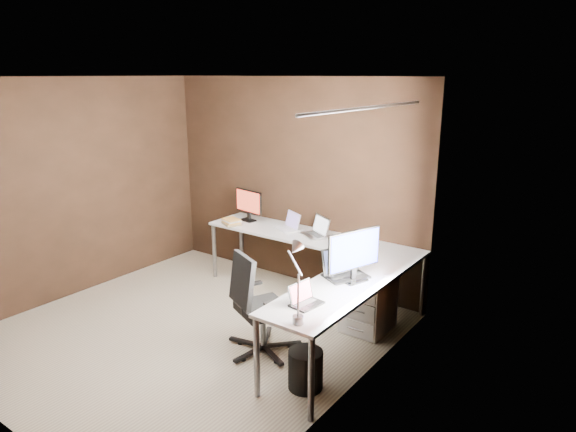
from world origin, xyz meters
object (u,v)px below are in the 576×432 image
object	(u,v)px
laptop_white	(289,226)
laptop_silver	(317,231)
drawer_pedestal	(369,301)
wastebasket	(305,369)
laptop_black_big	(344,270)
monitor_right	(354,253)
desk_lamp	(296,271)
laptop_black_small	(304,300)
monitor_left	(249,203)
book_stack	(231,222)
office_chair	(260,323)

from	to	relation	value
laptop_white	laptop_silver	distance (m)	0.40
drawer_pedestal	laptop_silver	distance (m)	1.09
wastebasket	laptop_silver	bearing A→B (deg)	120.36
laptop_black_big	wastebasket	size ratio (longest dim) A/B	1.39
drawer_pedestal	laptop_white	size ratio (longest dim) A/B	1.66
monitor_right	desk_lamp	world-z (taller)	desk_lamp
drawer_pedestal	laptop_black_small	bearing A→B (deg)	-89.19
monitor_left	laptop_black_small	bearing A→B (deg)	-30.83
laptop_white	laptop_black_small	size ratio (longest dim) A/B	1.29
monitor_left	laptop_black_big	size ratio (longest dim) A/B	0.97
drawer_pedestal	laptop_black_small	world-z (taller)	laptop_black_small
desk_lamp	wastebasket	world-z (taller)	desk_lamp
laptop_black_small	book_stack	world-z (taller)	laptop_black_small
laptop_silver	laptop_black_small	distance (m)	1.83
monitor_right	desk_lamp	bearing A→B (deg)	-160.02
laptop_black_big	book_stack	size ratio (longest dim) A/B	1.61
drawer_pedestal	laptop_white	distance (m)	1.44
drawer_pedestal	monitor_right	xyz separation A→B (m)	(0.10, -0.53, 0.70)
laptop_black_big	desk_lamp	xyz separation A→B (m)	(0.13, -0.96, 0.33)
laptop_black_small	office_chair	size ratio (longest dim) A/B	0.29
office_chair	drawer_pedestal	bearing A→B (deg)	83.21
laptop_black_small	monitor_left	bearing A→B (deg)	58.61
laptop_silver	wastebasket	world-z (taller)	laptop_silver
monitor_left	monitor_right	world-z (taller)	monitor_right
monitor_left	office_chair	world-z (taller)	monitor_left
wastebasket	laptop_black_small	bearing A→B (deg)	138.51
laptop_black_big	monitor_right	bearing A→B (deg)	-85.13
monitor_left	laptop_silver	distance (m)	1.05
laptop_white	book_stack	distance (m)	0.74
monitor_right	laptop_silver	size ratio (longest dim) A/B	1.37
laptop_black_small	desk_lamp	distance (m)	0.43
laptop_white	desk_lamp	world-z (taller)	desk_lamp
laptop_white	wastebasket	world-z (taller)	laptop_white
wastebasket	desk_lamp	bearing A→B (deg)	-78.37
laptop_black_big	office_chair	size ratio (longest dim) A/B	0.47
laptop_silver	desk_lamp	bearing A→B (deg)	-32.44
laptop_black_small	book_stack	xyz separation A→B (m)	(-2.01, 1.35, -0.01)
desk_lamp	office_chair	distance (m)	1.18
office_chair	laptop_silver	bearing A→B (deg)	126.03
laptop_silver	wastebasket	xyz separation A→B (m)	(0.95, -1.63, -0.61)
laptop_white	laptop_black_big	size ratio (longest dim) A/B	0.78
drawer_pedestal	monitor_right	bearing A→B (deg)	-79.56
laptop_black_big	book_stack	world-z (taller)	laptop_black_big
laptop_white	monitor_left	bearing A→B (deg)	-155.11
laptop_silver	wastebasket	bearing A→B (deg)	-30.61
monitor_right	laptop_white	distance (m)	1.70
laptop_silver	laptop_black_big	size ratio (longest dim) A/B	0.87
desk_lamp	laptop_black_small	bearing A→B (deg)	130.92
laptop_silver	office_chair	distance (m)	1.51
laptop_black_big	office_chair	bearing A→B (deg)	159.01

